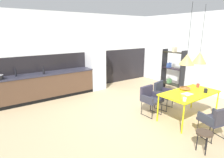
# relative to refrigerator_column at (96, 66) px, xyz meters

# --- Properties ---
(ground_plane) EXTENTS (9.03, 9.03, 0.00)m
(ground_plane) POSITION_rel_refrigerator_column_xyz_m (-0.36, -2.99, -0.92)
(ground_plane) COLOR tan
(back_wall_splashback_dark) EXTENTS (6.95, 0.12, 1.47)m
(back_wall_splashback_dark) POSITION_rel_refrigerator_column_xyz_m (-0.36, 0.36, -0.19)
(back_wall_splashback_dark) COLOR black
(back_wall_splashback_dark) RESTS_ON ground
(back_wall_panel_upper) EXTENTS (6.95, 0.12, 1.47)m
(back_wall_panel_upper) POSITION_rel_refrigerator_column_xyz_m (-0.36, 0.36, 1.28)
(back_wall_panel_upper) COLOR white
(back_wall_panel_upper) RESTS_ON back_wall_splashback_dark
(side_wall_right) EXTENTS (0.12, 6.81, 2.93)m
(side_wall_right) POSITION_rel_refrigerator_column_xyz_m (3.05, -2.99, 0.55)
(side_wall_right) COLOR white
(side_wall_right) RESTS_ON ground
(kitchen_counter) EXTENTS (3.39, 0.63, 0.89)m
(kitchen_counter) POSITION_rel_refrigerator_column_xyz_m (-2.01, -0.00, -0.47)
(kitchen_counter) COLOR brown
(kitchen_counter) RESTS_ON ground
(refrigerator_column) EXTENTS (0.61, 0.60, 1.84)m
(refrigerator_column) POSITION_rel_refrigerator_column_xyz_m (0.00, 0.00, 0.00)
(refrigerator_column) COLOR silver
(refrigerator_column) RESTS_ON ground
(dining_table) EXTENTS (1.60, 0.80, 0.73)m
(dining_table) POSITION_rel_refrigerator_column_xyz_m (0.62, -3.73, -0.23)
(dining_table) COLOR yellow
(dining_table) RESTS_ON ground
(armchair_near_window) EXTENTS (0.58, 0.57, 0.79)m
(armchair_near_window) POSITION_rel_refrigerator_column_xyz_m (0.65, -2.82, -0.42)
(armchair_near_window) COLOR #31313E
(armchair_near_window) RESTS_ON ground
(armchair_far_side) EXTENTS (0.57, 0.56, 0.74)m
(armchair_far_side) POSITION_rel_refrigerator_column_xyz_m (0.25, -4.62, -0.44)
(armchair_far_side) COLOR #31313E
(armchair_far_side) RESTS_ON ground
(armchair_corner_seat) EXTENTS (0.52, 0.50, 0.79)m
(armchair_corner_seat) POSITION_rel_refrigerator_column_xyz_m (0.02, -2.93, -0.41)
(armchair_corner_seat) COLOR #31313E
(armchair_corner_seat) RESTS_ON ground
(fruit_bowl) EXTENTS (0.29, 0.29, 0.07)m
(fruit_bowl) POSITION_rel_refrigerator_column_xyz_m (0.71, -3.53, -0.14)
(fruit_bowl) COLOR #B2662D
(fruit_bowl) RESTS_ON dining_table
(open_book) EXTENTS (0.25, 0.20, 0.02)m
(open_book) POSITION_rel_refrigerator_column_xyz_m (0.45, -3.77, -0.18)
(open_book) COLOR white
(open_book) RESTS_ON dining_table
(mug_dark_espresso) EXTENTS (0.12, 0.08, 0.09)m
(mug_dark_espresso) POSITION_rel_refrigerator_column_xyz_m (-0.02, -4.01, -0.14)
(mug_dark_espresso) COLOR white
(mug_dark_espresso) RESTS_ON dining_table
(mug_white_ceramic) EXTENTS (0.13, 0.08, 0.11)m
(mug_white_ceramic) POSITION_rel_refrigerator_column_xyz_m (1.21, -3.60, -0.13)
(mug_white_ceramic) COLOR #B23D33
(mug_white_ceramic) RESTS_ON dining_table
(mug_glass_clear) EXTENTS (0.14, 0.09, 0.11)m
(mug_glass_clear) POSITION_rel_refrigerator_column_xyz_m (0.94, -3.97, -0.13)
(mug_glass_clear) COLOR black
(mug_glass_clear) RESTS_ON dining_table
(mug_tall_blue) EXTENTS (0.12, 0.07, 0.11)m
(mug_tall_blue) POSITION_rel_refrigerator_column_xyz_m (0.08, -3.91, -0.13)
(mug_tall_blue) COLOR gold
(mug_tall_blue) RESTS_ON dining_table
(bottle_oil_tall) EXTENTS (0.06, 0.06, 0.32)m
(bottle_oil_tall) POSITION_rel_refrigerator_column_xyz_m (-2.83, 0.05, 0.09)
(bottle_oil_tall) COLOR black
(bottle_oil_tall) RESTS_ON kitchen_counter
(bottle_vinegar_dark) EXTENTS (0.07, 0.07, 0.28)m
(bottle_vinegar_dark) POSITION_rel_refrigerator_column_xyz_m (-2.04, -0.14, 0.08)
(bottle_vinegar_dark) COLOR black
(bottle_vinegar_dark) RESTS_ON kitchen_counter
(side_stool) EXTENTS (0.30, 0.30, 0.43)m
(side_stool) POSITION_rel_refrigerator_column_xyz_m (-0.39, -4.72, -0.54)
(side_stool) COLOR #423326
(side_stool) RESTS_ON ground
(open_shelf_unit) EXTENTS (0.30, 0.88, 1.69)m
(open_shelf_unit) POSITION_rel_refrigerator_column_xyz_m (2.33, -1.89, -0.07)
(open_shelf_unit) COLOR black
(open_shelf_unit) RESTS_ON ground
(pendant_lamp_over_table_near) EXTENTS (0.35, 0.35, 1.39)m
(pendant_lamp_over_table_near) POSITION_rel_refrigerator_column_xyz_m (0.30, -3.75, 0.70)
(pendant_lamp_over_table_near) COLOR black
(pendant_lamp_over_table_far) EXTENTS (0.35, 0.35, 1.43)m
(pendant_lamp_over_table_far) POSITION_rel_refrigerator_column_xyz_m (0.94, -3.70, 0.68)
(pendant_lamp_over_table_far) COLOR black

